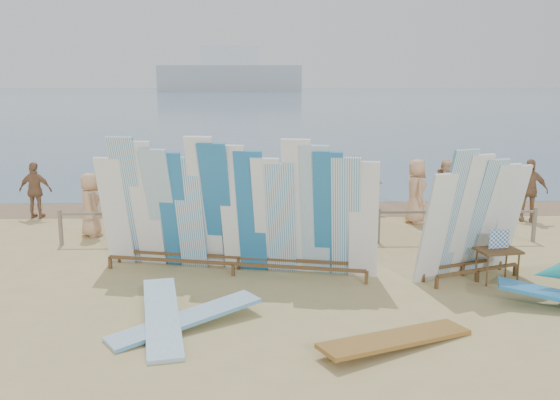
{
  "coord_description": "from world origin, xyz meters",
  "views": [
    {
      "loc": [
        -0.85,
        -11.5,
        4.12
      ],
      "look_at": [
        -0.5,
        2.74,
        1.18
      ],
      "focal_mm": 38.0,
      "sensor_mm": 36.0,
      "label": 1
    }
  ],
  "objects_px": {
    "beachgoer_7": "(440,194)",
    "beachgoer_2": "(236,192)",
    "vendor_table": "(497,264)",
    "flat_board_e": "(186,327)",
    "flat_board_a": "(162,327)",
    "beachgoer_1": "(188,190)",
    "beachgoer_0": "(90,205)",
    "side_surfboard_rack": "(473,221)",
    "flat_board_c": "(396,346)",
    "beach_chair_right": "(304,221)",
    "beachgoer_6": "(416,191)",
    "beachgoer_5": "(354,185)",
    "main_surfboard_rack": "(234,212)",
    "beachgoer_8": "(447,191)",
    "beachgoer_11": "(151,180)",
    "beachgoer_extra_1": "(36,190)",
    "beach_chair_left": "(323,228)",
    "beachgoer_3": "(256,196)",
    "stroller": "(341,218)",
    "beachgoer_10": "(528,190)"
  },
  "relations": [
    {
      "from": "flat_board_c",
      "to": "beachgoer_1",
      "type": "height_order",
      "value": "beachgoer_1"
    },
    {
      "from": "beachgoer_5",
      "to": "flat_board_e",
      "type": "bearing_deg",
      "value": -130.25
    },
    {
      "from": "beach_chair_left",
      "to": "beachgoer_2",
      "type": "height_order",
      "value": "beachgoer_2"
    },
    {
      "from": "beachgoer_6",
      "to": "beachgoer_11",
      "type": "height_order",
      "value": "beachgoer_6"
    },
    {
      "from": "beachgoer_1",
      "to": "beachgoer_0",
      "type": "bearing_deg",
      "value": -146.32
    },
    {
      "from": "beachgoer_extra_1",
      "to": "beachgoer_7",
      "type": "bearing_deg",
      "value": -177.06
    },
    {
      "from": "beachgoer_extra_1",
      "to": "beachgoer_0",
      "type": "distance_m",
      "value": 3.07
    },
    {
      "from": "beach_chair_right",
      "to": "beachgoer_1",
      "type": "xyz_separation_m",
      "value": [
        -3.32,
        1.25,
        0.64
      ]
    },
    {
      "from": "flat_board_c",
      "to": "beachgoer_5",
      "type": "xyz_separation_m",
      "value": [
        0.67,
        9.18,
        0.91
      ]
    },
    {
      "from": "beachgoer_6",
      "to": "beachgoer_2",
      "type": "relative_size",
      "value": 1.01
    },
    {
      "from": "flat_board_e",
      "to": "beachgoer_5",
      "type": "distance_m",
      "value": 9.36
    },
    {
      "from": "vendor_table",
      "to": "beachgoer_8",
      "type": "xyz_separation_m",
      "value": [
        0.53,
        5.23,
        0.54
      ]
    },
    {
      "from": "beach_chair_left",
      "to": "main_surfboard_rack",
      "type": "bearing_deg",
      "value": -107.9
    },
    {
      "from": "side_surfboard_rack",
      "to": "beachgoer_5",
      "type": "bearing_deg",
      "value": 82.52
    },
    {
      "from": "flat_board_a",
      "to": "beach_chair_left",
      "type": "distance_m",
      "value": 6.46
    },
    {
      "from": "main_surfboard_rack",
      "to": "beachgoer_0",
      "type": "height_order",
      "value": "main_surfboard_rack"
    },
    {
      "from": "stroller",
      "to": "beachgoer_11",
      "type": "bearing_deg",
      "value": 133.78
    },
    {
      "from": "beachgoer_2",
      "to": "beachgoer_5",
      "type": "bearing_deg",
      "value": 121.22
    },
    {
      "from": "beach_chair_left",
      "to": "beachgoer_3",
      "type": "xyz_separation_m",
      "value": [
        -1.78,
        1.87,
        0.5
      ]
    },
    {
      "from": "flat_board_e",
      "to": "beachgoer_extra_1",
      "type": "relative_size",
      "value": 1.6
    },
    {
      "from": "beach_chair_left",
      "to": "beachgoer_6",
      "type": "height_order",
      "value": "beachgoer_6"
    },
    {
      "from": "vendor_table",
      "to": "flat_board_e",
      "type": "height_order",
      "value": "vendor_table"
    },
    {
      "from": "beach_chair_left",
      "to": "beachgoer_0",
      "type": "xyz_separation_m",
      "value": [
        -6.14,
        0.41,
        0.57
      ]
    },
    {
      "from": "beachgoer_7",
      "to": "beachgoer_2",
      "type": "distance_m",
      "value": 6.03
    },
    {
      "from": "side_surfboard_rack",
      "to": "flat_board_a",
      "type": "relative_size",
      "value": 1.03
    },
    {
      "from": "flat_board_a",
      "to": "beachgoer_8",
      "type": "height_order",
      "value": "beachgoer_8"
    },
    {
      "from": "flat_board_a",
      "to": "beachgoer_10",
      "type": "xyz_separation_m",
      "value": [
        9.42,
        7.39,
        0.92
      ]
    },
    {
      "from": "beachgoer_3",
      "to": "beachgoer_2",
      "type": "xyz_separation_m",
      "value": [
        -0.58,
        -0.22,
        0.14
      ]
    },
    {
      "from": "beachgoer_1",
      "to": "beachgoer_0",
      "type": "distance_m",
      "value": 2.86
    },
    {
      "from": "beachgoer_2",
      "to": "beachgoer_10",
      "type": "bearing_deg",
      "value": 104.36
    },
    {
      "from": "beach_chair_right",
      "to": "stroller",
      "type": "height_order",
      "value": "stroller"
    },
    {
      "from": "beachgoer_0",
      "to": "main_surfboard_rack",
      "type": "bearing_deg",
      "value": -163.49
    },
    {
      "from": "beachgoer_8",
      "to": "beachgoer_11",
      "type": "relative_size",
      "value": 1.03
    },
    {
      "from": "flat_board_a",
      "to": "beachgoer_7",
      "type": "bearing_deg",
      "value": 36.05
    },
    {
      "from": "beachgoer_1",
      "to": "beachgoer_7",
      "type": "relative_size",
      "value": 1.19
    },
    {
      "from": "beach_chair_right",
      "to": "beachgoer_7",
      "type": "bearing_deg",
      "value": -9.1
    },
    {
      "from": "beachgoer_6",
      "to": "vendor_table",
      "type": "bearing_deg",
      "value": 179.64
    },
    {
      "from": "vendor_table",
      "to": "flat_board_a",
      "type": "xyz_separation_m",
      "value": [
        -6.51,
        -2.13,
        -0.37
      ]
    },
    {
      "from": "beachgoer_3",
      "to": "beachgoer_8",
      "type": "bearing_deg",
      "value": -139.94
    },
    {
      "from": "vendor_table",
      "to": "beach_chair_right",
      "type": "xyz_separation_m",
      "value": [
        -3.7,
        4.22,
        -0.09
      ]
    },
    {
      "from": "flat_board_c",
      "to": "vendor_table",
      "type": "bearing_deg",
      "value": -70.57
    },
    {
      "from": "flat_board_a",
      "to": "beachgoer_8",
      "type": "distance_m",
      "value": 10.22
    },
    {
      "from": "flat_board_e",
      "to": "flat_board_a",
      "type": "xyz_separation_m",
      "value": [
        -0.4,
        0.0,
        0.0
      ]
    },
    {
      "from": "beachgoer_8",
      "to": "flat_board_e",
      "type": "bearing_deg",
      "value": -161.47
    },
    {
      "from": "beach_chair_right",
      "to": "beachgoer_2",
      "type": "bearing_deg",
      "value": 128.17
    },
    {
      "from": "vendor_table",
      "to": "beachgoer_2",
      "type": "bearing_deg",
      "value": 127.65
    },
    {
      "from": "side_surfboard_rack",
      "to": "flat_board_c",
      "type": "bearing_deg",
      "value": -147.13
    },
    {
      "from": "flat_board_e",
      "to": "beachgoer_6",
      "type": "distance_m",
      "value": 9.25
    },
    {
      "from": "vendor_table",
      "to": "beachgoer_0",
      "type": "xyz_separation_m",
      "value": [
        -9.38,
        3.85,
        0.48
      ]
    },
    {
      "from": "flat_board_c",
      "to": "beach_chair_left",
      "type": "bearing_deg",
      "value": -22.99
    }
  ]
}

